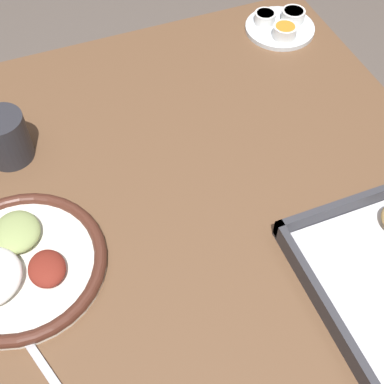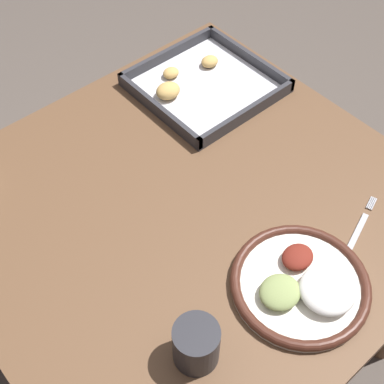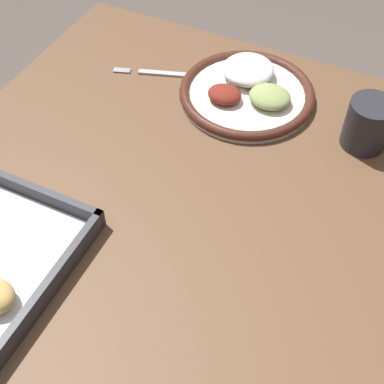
% 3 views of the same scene
% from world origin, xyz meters
% --- Properties ---
extents(ground_plane, '(8.00, 8.00, 0.00)m').
position_xyz_m(ground_plane, '(0.00, 0.00, 0.00)').
color(ground_plane, '#564C44').
extents(dining_table, '(0.96, 0.93, 0.72)m').
position_xyz_m(dining_table, '(0.00, 0.00, 0.61)').
color(dining_table, brown).
rests_on(dining_table, ground_plane).
extents(dinner_plate, '(0.27, 0.27, 0.05)m').
position_xyz_m(dinner_plate, '(0.03, -0.29, 0.73)').
color(dinner_plate, white).
rests_on(dinner_plate, dining_table).
extents(fork, '(0.22, 0.08, 0.00)m').
position_xyz_m(fork, '(0.19, -0.29, 0.72)').
color(fork, '#B2B2B7').
rests_on(fork, dining_table).
extents(baking_tray, '(0.32, 0.31, 0.04)m').
position_xyz_m(baking_tray, '(0.27, 0.26, 0.73)').
color(baking_tray, '#333338').
rests_on(baking_tray, dining_table).
extents(drinking_cup, '(0.08, 0.08, 0.09)m').
position_xyz_m(drinking_cup, '(-0.21, -0.26, 0.76)').
color(drinking_cup, '#28282D').
rests_on(drinking_cup, dining_table).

